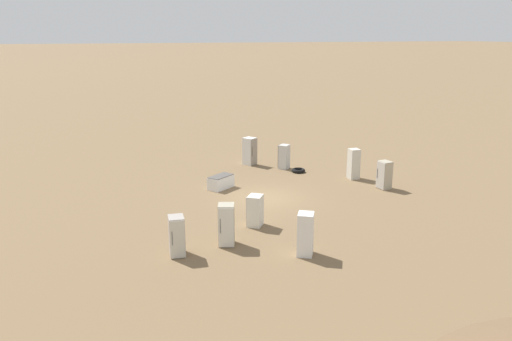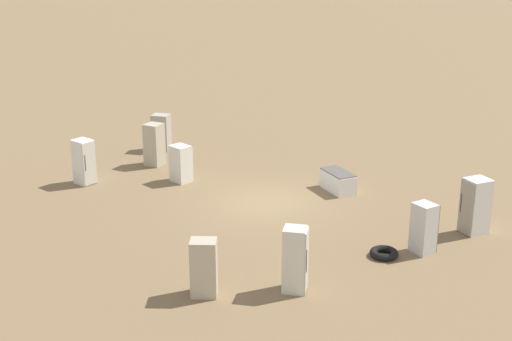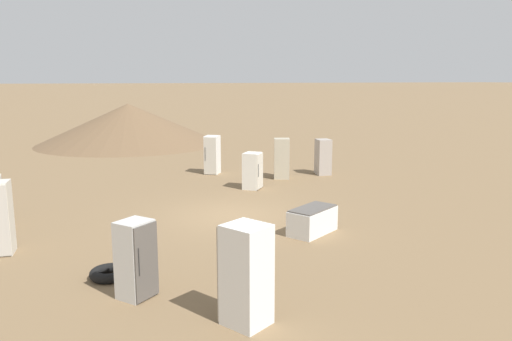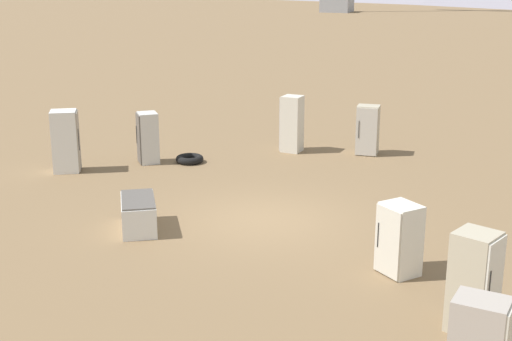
# 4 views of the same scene
# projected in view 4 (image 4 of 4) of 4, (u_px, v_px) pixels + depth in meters

# --- Properties ---
(ground_plane) EXTENTS (1000.00, 1000.00, 0.00)m
(ground_plane) POSITION_uv_depth(u_px,v_px,m) (264.00, 220.00, 17.53)
(ground_plane) COLOR brown
(discarded_fridge_0) EXTENTS (0.90, 0.88, 1.80)m
(discarded_fridge_0) POSITION_uv_depth(u_px,v_px,m) (474.00, 283.00, 12.01)
(discarded_fridge_0) COLOR #B2A88E
(discarded_fridge_0) RESTS_ON ground_plane
(discarded_fridge_1) EXTENTS (1.48, 1.74, 0.76)m
(discarded_fridge_1) POSITION_uv_depth(u_px,v_px,m) (138.00, 214.00, 16.86)
(discarded_fridge_1) COLOR white
(discarded_fridge_1) RESTS_ON ground_plane
(discarded_fridge_2) EXTENTS (0.71, 0.65, 1.88)m
(discarded_fridge_2) POSITION_uv_depth(u_px,v_px,m) (292.00, 124.00, 23.73)
(discarded_fridge_2) COLOR beige
(discarded_fridge_2) RESTS_ON ground_plane
(discarded_fridge_3) EXTENTS (0.75, 0.68, 1.63)m
(discarded_fridge_3) POSITION_uv_depth(u_px,v_px,m) (368.00, 130.00, 23.39)
(discarded_fridge_3) COLOR #B2A88E
(discarded_fridge_3) RESTS_ON ground_plane
(discarded_fridge_6) EXTENTS (1.02, 0.98, 1.87)m
(discarded_fridge_6) POSITION_uv_depth(u_px,v_px,m) (66.00, 141.00, 21.42)
(discarded_fridge_6) COLOR white
(discarded_fridge_6) RESTS_ON ground_plane
(discarded_fridge_7) EXTENTS (0.98, 0.97, 1.48)m
(discarded_fridge_7) POSITION_uv_depth(u_px,v_px,m) (399.00, 239.00, 14.34)
(discarded_fridge_7) COLOR silver
(discarded_fridge_7) RESTS_ON ground_plane
(discarded_fridge_8) EXTENTS (0.88, 0.88, 1.61)m
(discarded_fridge_8) POSITION_uv_depth(u_px,v_px,m) (148.00, 138.00, 22.40)
(discarded_fridge_8) COLOR silver
(discarded_fridge_8) RESTS_ON ground_plane
(scrap_tire) EXTENTS (0.88, 0.88, 0.23)m
(scrap_tire) POSITION_uv_depth(u_px,v_px,m) (190.00, 159.00, 22.60)
(scrap_tire) COLOR black
(scrap_tire) RESTS_ON ground_plane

